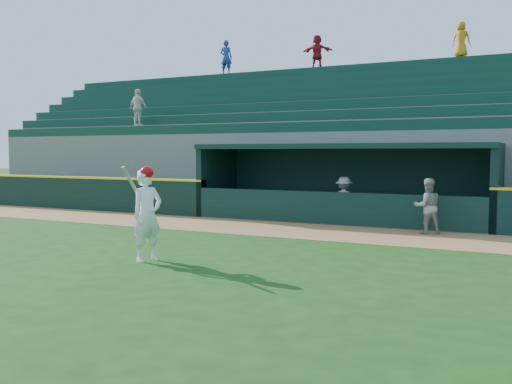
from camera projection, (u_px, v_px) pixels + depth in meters
ground at (220, 261)px, 11.48m from camera, size 120.00×120.00×0.00m
warning_track at (310, 231)px, 15.84m from camera, size 40.00×3.00×0.01m
field_wall_left at (39, 192)px, 22.79m from camera, size 15.50×0.30×1.20m
wall_stripe_left at (39, 176)px, 22.75m from camera, size 15.50×0.32×0.06m
dugout_player_front at (427, 206)px, 15.23m from camera, size 0.90×0.83×1.50m
dugout_player_inside at (344, 200)px, 17.48m from camera, size 0.96×0.59×1.44m
dugout at (345, 178)px, 18.51m from camera, size 9.40×2.80×2.46m
stands at (382, 147)px, 22.50m from camera, size 34.50×6.25×7.60m
batter_at_plate at (147, 214)px, 11.46m from camera, size 0.63×0.87×1.93m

